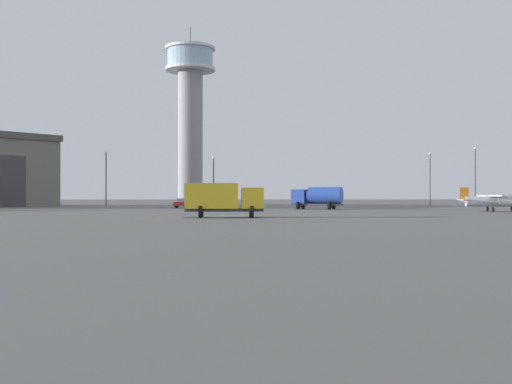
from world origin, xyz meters
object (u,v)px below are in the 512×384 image
object	(u,v)px
truck_fuel_tanker_blue	(318,197)
light_post_north	(475,171)
airplane_silver	(491,200)
truck_box_yellow	(223,198)
light_post_west	(430,174)
car_red	(186,203)
light_post_centre	(214,176)
control_tower	(190,107)
light_post_east	(106,174)

from	to	relation	value
truck_fuel_tanker_blue	light_post_north	world-z (taller)	light_post_north
airplane_silver	truck_box_yellow	bearing A→B (deg)	-144.27
light_post_west	truck_box_yellow	bearing A→B (deg)	-124.24
truck_box_yellow	car_red	size ratio (longest dim) A/B	1.47
airplane_silver	truck_box_yellow	xyz separation A→B (m)	(-30.26, -15.81, 0.33)
light_post_west	light_post_centre	xyz separation A→B (m)	(-38.49, -6.02, -0.69)
control_tower	truck_fuel_tanker_blue	bearing A→B (deg)	-66.76
light_post_west	light_post_east	distance (m)	56.18
airplane_silver	light_post_north	distance (m)	34.26
truck_fuel_tanker_blue	light_post_west	distance (m)	37.50
truck_box_yellow	light_post_east	size ratio (longest dim) A/B	0.72
airplane_silver	truck_fuel_tanker_blue	xyz separation A→B (m)	(-17.50, 12.00, 0.36)
truck_fuel_tanker_blue	light_post_east	xyz separation A→B (m)	(-30.86, 21.62, 3.66)
truck_box_yellow	airplane_silver	bearing A→B (deg)	29.09
control_tower	truck_box_yellow	distance (m)	72.26
light_post_west	light_post_centre	bearing A→B (deg)	-171.11
light_post_west	light_post_north	distance (m)	9.29
airplane_silver	truck_box_yellow	world-z (taller)	truck_box_yellow
truck_box_yellow	light_post_east	distance (m)	52.76
airplane_silver	light_post_west	world-z (taller)	light_post_west
control_tower	light_post_north	size ratio (longest dim) A/B	3.56
airplane_silver	light_post_north	bearing A→B (deg)	77.04
light_post_west	control_tower	bearing A→B (deg)	161.50
airplane_silver	light_post_east	world-z (taller)	light_post_east
light_post_east	light_post_north	distance (m)	60.62
light_post_north	light_post_centre	size ratio (longest dim) A/B	1.21
truck_box_yellow	car_red	world-z (taller)	truck_box_yellow
light_post_centre	truck_box_yellow	bearing A→B (deg)	-89.16
light_post_east	light_post_centre	distance (m)	17.37
car_red	truck_fuel_tanker_blue	bearing A→B (deg)	-85.72
control_tower	light_post_west	bearing A→B (deg)	-18.50
car_red	light_post_west	distance (m)	46.46
airplane_silver	light_post_centre	distance (m)	45.89
truck_box_yellow	light_post_east	bearing A→B (deg)	111.61
truck_box_yellow	control_tower	bearing A→B (deg)	95.85
truck_box_yellow	light_post_west	size ratio (longest dim) A/B	0.68
car_red	light_post_north	xyz separation A→B (m)	(47.10, 10.47, 5.03)
light_post_east	car_red	bearing A→B (deg)	-42.61
truck_fuel_tanker_blue	light_post_centre	bearing A→B (deg)	-31.23
control_tower	light_post_north	world-z (taller)	control_tower
control_tower	truck_box_yellow	xyz separation A→B (m)	(5.30, -69.89, -17.59)
car_red	light_post_centre	world-z (taller)	light_post_centre
car_red	light_post_east	world-z (taller)	light_post_east
truck_box_yellow	light_post_north	distance (m)	63.86
truck_fuel_tanker_blue	light_post_north	distance (m)	35.89
truck_box_yellow	light_post_centre	bearing A→B (deg)	92.35
truck_box_yellow	light_post_west	xyz separation A→B (m)	(37.76, 55.48, 3.98)
control_tower	light_post_centre	distance (m)	25.35
car_red	light_post_centre	xyz separation A→B (m)	(3.88, 12.44, 4.15)
truck_fuel_tanker_blue	light_post_north	xyz separation A→B (m)	(29.73, 19.68, 4.15)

